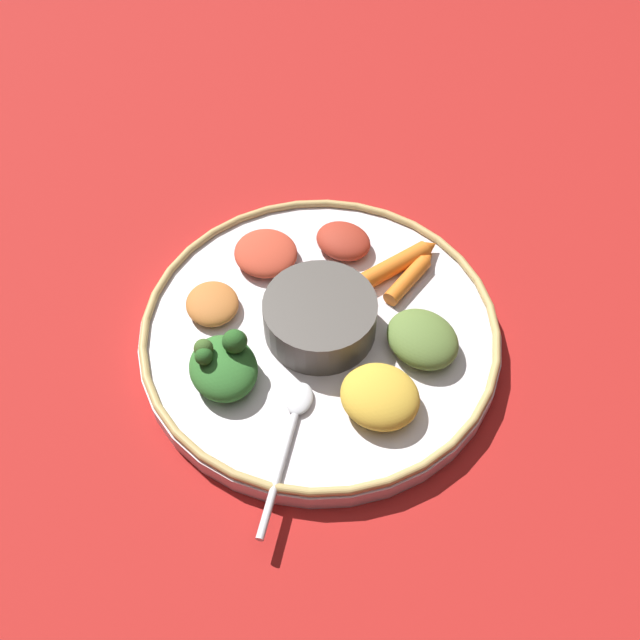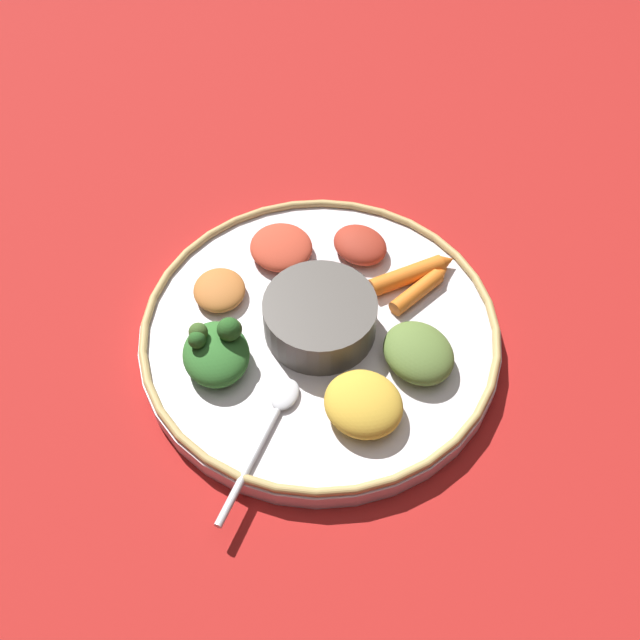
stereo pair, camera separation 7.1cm
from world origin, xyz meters
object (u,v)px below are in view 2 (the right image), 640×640
object	(u,v)px
center_bowl	(320,316)
spoon	(270,424)
greens_pile	(217,350)
carrot_outer	(412,274)
carrot_near_spoon	(421,289)

from	to	relation	value
center_bowl	spoon	xyz separation A→B (m)	(-0.04, -0.11, -0.02)
spoon	greens_pile	xyz separation A→B (m)	(-0.05, 0.07, 0.02)
greens_pile	carrot_outer	size ratio (longest dim) A/B	0.91
greens_pile	carrot_near_spoon	world-z (taller)	greens_pile
spoon	carrot_near_spoon	xyz separation A→B (m)	(0.14, 0.15, 0.00)
center_bowl	carrot_outer	xyz separation A→B (m)	(0.09, 0.06, -0.01)
spoon	greens_pile	bearing A→B (deg)	127.67
carrot_near_spoon	carrot_outer	xyz separation A→B (m)	(-0.01, 0.02, 0.00)
center_bowl	carrot_outer	bearing A→B (deg)	35.01
greens_pile	carrot_near_spoon	xyz separation A→B (m)	(0.19, 0.09, -0.01)
center_bowl	carrot_outer	world-z (taller)	center_bowl
center_bowl	greens_pile	xyz separation A→B (m)	(-0.09, -0.04, -0.00)
carrot_near_spoon	carrot_outer	size ratio (longest dim) A/B	0.72
spoon	greens_pile	size ratio (longest dim) A/B	1.72
carrot_near_spoon	carrot_outer	bearing A→B (deg)	112.54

